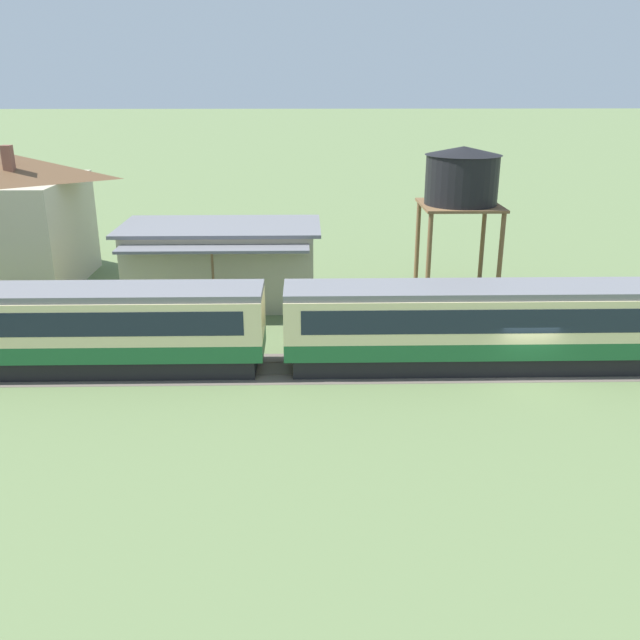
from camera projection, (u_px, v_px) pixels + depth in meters
ground_plane at (524, 377)px, 30.76m from camera, size 600.00×600.00×0.00m
passenger_train at (280, 324)px, 30.88m from camera, size 80.39×2.97×3.97m
railway_track at (190, 369)px, 31.53m from camera, size 146.63×3.60×0.04m
station_building at (222, 263)px, 40.52m from camera, size 11.74×7.42×4.70m
water_tower at (462, 179)px, 40.30m from camera, size 4.73×4.73×9.06m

